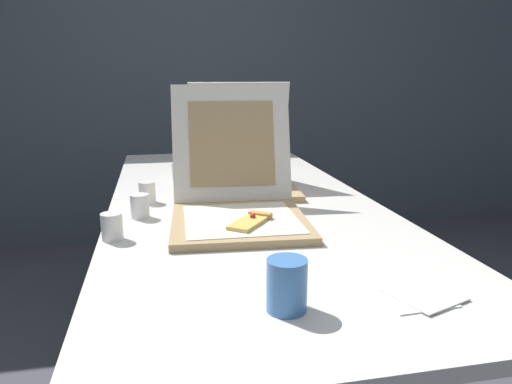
% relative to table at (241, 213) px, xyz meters
% --- Properties ---
extents(wall_back, '(10.00, 0.10, 2.60)m').
position_rel_table_xyz_m(wall_back, '(0.00, 1.87, 0.59)').
color(wall_back, '#4C5660').
rests_on(wall_back, ground).
extents(table, '(0.87, 2.02, 0.76)m').
position_rel_table_xyz_m(table, '(0.00, 0.00, 0.00)').
color(table, silver).
rests_on(table, ground).
extents(pizza_box_front, '(0.41, 0.51, 0.38)m').
position_rel_table_xyz_m(pizza_box_front, '(-0.05, -0.24, 0.11)').
color(pizza_box_front, tan).
rests_on(pizza_box_front, table).
extents(pizza_box_middle, '(0.40, 0.40, 0.39)m').
position_rel_table_xyz_m(pizza_box_middle, '(0.03, 0.14, 0.11)').
color(pizza_box_middle, tan).
rests_on(pizza_box_middle, table).
extents(cup_white_near_left, '(0.05, 0.05, 0.07)m').
position_rel_table_xyz_m(cup_white_near_left, '(-0.40, -0.34, 0.09)').
color(cup_white_near_left, white).
rests_on(cup_white_near_left, table).
extents(cup_white_far, '(0.05, 0.05, 0.07)m').
position_rel_table_xyz_m(cup_white_far, '(-0.19, 0.35, 0.09)').
color(cup_white_far, white).
rests_on(cup_white_far, table).
extents(cup_white_near_center, '(0.05, 0.05, 0.07)m').
position_rel_table_xyz_m(cup_white_near_center, '(-0.33, -0.15, 0.09)').
color(cup_white_near_center, white).
rests_on(cup_white_near_center, table).
extents(cup_white_mid, '(0.05, 0.05, 0.07)m').
position_rel_table_xyz_m(cup_white_mid, '(-0.31, 0.02, 0.09)').
color(cup_white_mid, white).
rests_on(cup_white_mid, table).
extents(cup_printed_front, '(0.07, 0.07, 0.10)m').
position_rel_table_xyz_m(cup_printed_front, '(-0.06, -0.79, 0.10)').
color(cup_printed_front, '#477FCC').
rests_on(cup_printed_front, table).
extents(napkin_pile, '(0.17, 0.15, 0.01)m').
position_rel_table_xyz_m(napkin_pile, '(0.20, -0.79, 0.05)').
color(napkin_pile, white).
rests_on(napkin_pile, table).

